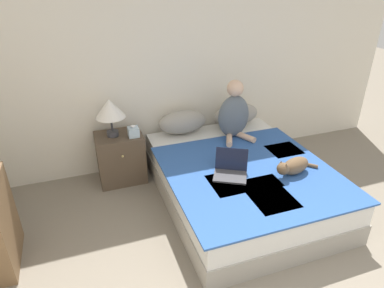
{
  "coord_description": "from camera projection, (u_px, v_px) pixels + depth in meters",
  "views": [
    {
      "loc": [
        -1.37,
        -0.66,
        2.31
      ],
      "look_at": [
        -0.42,
        2.04,
        0.83
      ],
      "focal_mm": 32.0,
      "sensor_mm": 36.0,
      "label": 1
    }
  ],
  "objects": [
    {
      "name": "wall_back",
      "position": [
        192.0,
        63.0,
        4.13
      ],
      "size": [
        5.67,
        0.05,
        2.55
      ],
      "color": "silver",
      "rests_on": "ground_plane"
    },
    {
      "name": "bed",
      "position": [
        240.0,
        181.0,
        3.72
      ],
      "size": [
        1.66,
        2.1,
        0.48
      ],
      "color": "#9E998E",
      "rests_on": "ground_plane"
    },
    {
      "name": "pillow_near",
      "position": [
        182.0,
        122.0,
        4.18
      ],
      "size": [
        0.6,
        0.27,
        0.29
      ],
      "color": "gray",
      "rests_on": "bed"
    },
    {
      "name": "pillow_far",
      "position": [
        236.0,
        115.0,
        4.4
      ],
      "size": [
        0.6,
        0.27,
        0.29
      ],
      "color": "gray",
      "rests_on": "bed"
    },
    {
      "name": "person_sitting",
      "position": [
        234.0,
        114.0,
        4.02
      ],
      "size": [
        0.39,
        0.38,
        0.7
      ],
      "color": "slate",
      "rests_on": "bed"
    },
    {
      "name": "cat_tabby",
      "position": [
        294.0,
        166.0,
        3.37
      ],
      "size": [
        0.52,
        0.25,
        0.18
      ],
      "rotation": [
        0.0,
        0.0,
        -2.89
      ],
      "color": "brown",
      "rests_on": "bed"
    },
    {
      "name": "laptop_open",
      "position": [
        231.0,
        170.0,
        3.37
      ],
      "size": [
        0.41,
        0.4,
        0.24
      ],
      "rotation": [
        0.0,
        0.0,
        -0.51
      ],
      "color": "#424247",
      "rests_on": "bed"
    },
    {
      "name": "nightstand",
      "position": [
        121.0,
        158.0,
        4.06
      ],
      "size": [
        0.54,
        0.43,
        0.6
      ],
      "color": "brown",
      "rests_on": "ground_plane"
    },
    {
      "name": "table_lamp",
      "position": [
        110.0,
        110.0,
        3.75
      ],
      "size": [
        0.33,
        0.33,
        0.44
      ],
      "color": "#38383D",
      "rests_on": "nightstand"
    },
    {
      "name": "tissue_box",
      "position": [
        133.0,
        132.0,
        3.86
      ],
      "size": [
        0.12,
        0.12,
        0.14
      ],
      "color": "silver",
      "rests_on": "nightstand"
    }
  ]
}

